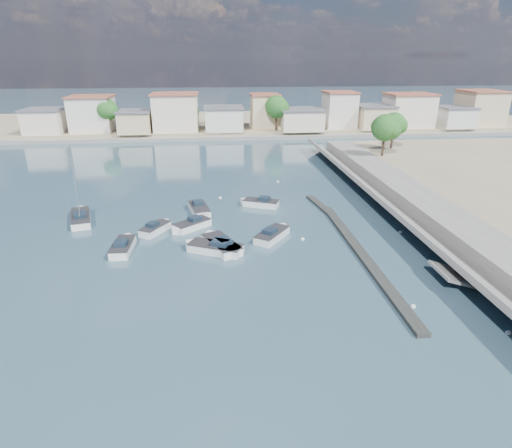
{
  "coord_description": "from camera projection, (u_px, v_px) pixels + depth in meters",
  "views": [
    {
      "loc": [
        -6.64,
        -25.66,
        17.76
      ],
      "look_at": [
        -2.53,
        15.47,
        1.4
      ],
      "focal_mm": 30.0,
      "sensor_mm": 36.0,
      "label": 1
    }
  ],
  "objects": [
    {
      "name": "motorboat_g",
      "position": [
        200.0,
        210.0,
        51.51
      ],
      "size": [
        2.96,
        5.58,
        1.48
      ],
      "color": "white",
      "rests_on": "ground"
    },
    {
      "name": "motorboat_a",
      "position": [
        220.0,
        244.0,
        42.23
      ],
      "size": [
        4.07,
        5.8,
        1.48
      ],
      "color": "white",
      "rests_on": "ground"
    },
    {
      "name": "motorboat_b",
      "position": [
        156.0,
        228.0,
        46.02
      ],
      "size": [
        3.27,
        4.08,
        1.48
      ],
      "color": "white",
      "rests_on": "ground"
    },
    {
      "name": "motorboat_d",
      "position": [
        190.0,
        226.0,
        46.74
      ],
      "size": [
        4.34,
        4.04,
        1.48
      ],
      "color": "white",
      "rests_on": "ground"
    },
    {
      "name": "motorboat_h",
      "position": [
        273.0,
        235.0,
        44.46
      ],
      "size": [
        4.24,
        4.84,
        1.48
      ],
      "color": "white",
      "rests_on": "ground"
    },
    {
      "name": "far_town",
      "position": [
        286.0,
        113.0,
        101.23
      ],
      "size": [
        113.01,
        12.8,
        8.35
      ],
      "color": "beige",
      "rests_on": "far_shore_land"
    },
    {
      "name": "motorboat_f",
      "position": [
        259.0,
        203.0,
        53.9
      ],
      "size": [
        4.86,
        3.32,
        1.48
      ],
      "color": "white",
      "rests_on": "ground"
    },
    {
      "name": "shore_trees",
      "position": [
        282.0,
        112.0,
        92.39
      ],
      "size": [
        74.56,
        38.32,
        7.92
      ],
      "color": "#38281E",
      "rests_on": "ground"
    },
    {
      "name": "sailboat",
      "position": [
        81.0,
        217.0,
        49.08
      ],
      "size": [
        3.57,
        6.65,
        9.0
      ],
      "color": "white",
      "rests_on": "ground"
    },
    {
      "name": "breakwater",
      "position": [
        351.0,
        242.0,
        43.2
      ],
      "size": [
        2.0,
        31.02,
        0.35
      ],
      "color": "black",
      "rests_on": "ground"
    },
    {
      "name": "far_shore_land",
      "position": [
        237.0,
        123.0,
        115.75
      ],
      "size": [
        160.0,
        40.0,
        1.4
      ],
      "primitive_type": "cube",
      "color": "gray",
      "rests_on": "ground"
    },
    {
      "name": "seawall_walkway",
      "position": [
        460.0,
        230.0,
        44.3
      ],
      "size": [
        5.0,
        90.0,
        1.8
      ],
      "primitive_type": "cube",
      "color": "slate",
      "rests_on": "ground"
    },
    {
      "name": "motorboat_e",
      "position": [
        123.0,
        246.0,
        41.68
      ],
      "size": [
        1.9,
        4.95,
        1.48
      ],
      "color": "white",
      "rests_on": "ground"
    },
    {
      "name": "mooring_buoys",
      "position": [
        331.0,
        234.0,
        45.42
      ],
      "size": [
        19.4,
        39.19,
        0.4
      ],
      "color": "white",
      "rests_on": "ground"
    },
    {
      "name": "ground",
      "position": [
        256.0,
        175.0,
        67.9
      ],
      "size": [
        400.0,
        400.0,
        0.0
      ],
      "primitive_type": "plane",
      "color": "#2E4A5D",
      "rests_on": "ground"
    },
    {
      "name": "far_shore_quay",
      "position": [
        243.0,
        138.0,
        96.43
      ],
      "size": [
        160.0,
        2.5,
        0.8
      ],
      "primitive_type": "cube",
      "color": "slate",
      "rests_on": "ground"
    },
    {
      "name": "motorboat_c",
      "position": [
        213.0,
        248.0,
        41.33
      ],
      "size": [
        5.73,
        4.05,
        1.48
      ],
      "color": "white",
      "rests_on": "ground"
    }
  ]
}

